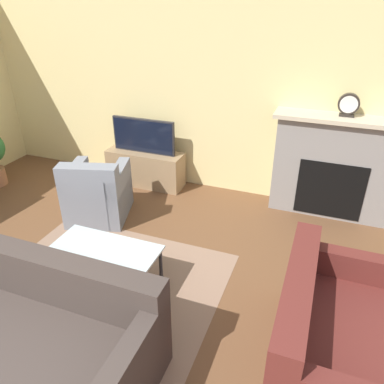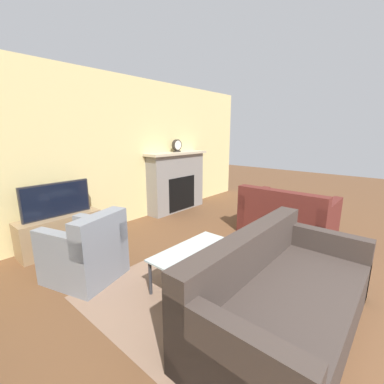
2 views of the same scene
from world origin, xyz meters
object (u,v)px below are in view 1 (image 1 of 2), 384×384
(couch_sectional, at_px, (26,338))
(armchair_accent, at_px, (98,196))
(tv, at_px, (144,136))
(mantel_clock, at_px, (349,105))
(couch_loveseat, at_px, (339,343))
(coffee_table, at_px, (100,257))

(couch_sectional, distance_m, armchair_accent, 2.17)
(tv, xyz_separation_m, mantel_clock, (2.60, 0.10, 0.67))
(tv, height_order, couch_loveseat, tv)
(mantel_clock, bearing_deg, tv, -177.73)
(couch_loveseat, height_order, mantel_clock, mantel_clock)
(tv, xyz_separation_m, armchair_accent, (-0.14, -1.04, -0.46))
(couch_sectional, height_order, coffee_table, couch_sectional)
(coffee_table, relative_size, mantel_clock, 3.92)
(coffee_table, height_order, mantel_clock, mantel_clock)
(tv, relative_size, mantel_clock, 3.52)
(coffee_table, xyz_separation_m, mantel_clock, (1.98, 2.25, 1.06))
(couch_loveseat, bearing_deg, couch_sectional, 109.70)
(mantel_clock, bearing_deg, armchair_accent, -157.31)
(tv, xyz_separation_m, couch_loveseat, (2.77, -2.31, -0.47))
(couch_sectional, height_order, mantel_clock, mantel_clock)
(couch_loveseat, xyz_separation_m, coffee_table, (-2.14, 0.16, 0.08))
(armchair_accent, xyz_separation_m, mantel_clock, (2.74, 1.15, 1.12))
(tv, height_order, couch_sectional, tv)
(armchair_accent, xyz_separation_m, coffee_table, (0.76, -1.10, 0.06))
(couch_sectional, relative_size, coffee_table, 1.90)
(tv, height_order, armchair_accent, tv)
(armchair_accent, height_order, coffee_table, armchair_accent)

